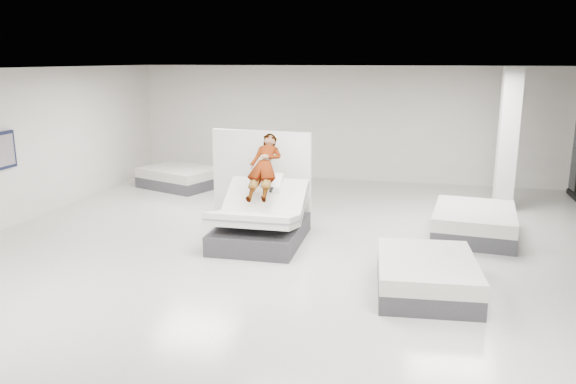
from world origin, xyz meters
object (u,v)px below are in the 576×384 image
object	(u,v)px
remote	(271,190)
flat_bed_right_far	(474,223)
flat_bed_right_near	(426,275)
column	(508,141)
hero_bed	(260,223)
flat_bed_left_far	(180,177)
person	(264,176)
divider_panel	(261,177)

from	to	relation	value
remote	flat_bed_right_far	size ratio (longest dim) A/B	0.07
flat_bed_right_near	column	bearing A→B (deg)	72.11
hero_bed	column	bearing A→B (deg)	37.17
flat_bed_right_far	flat_bed_left_far	xyz separation A→B (m)	(-7.36, 2.67, -0.01)
person	flat_bed_right_far	world-z (taller)	person
person	column	distance (m)	5.74
flat_bed_right_far	flat_bed_left_far	distance (m)	7.83
hero_bed	flat_bed_right_near	distance (m)	3.44
person	remote	world-z (taller)	person
hero_bed	flat_bed_right_near	size ratio (longest dim) A/B	1.04
hero_bed	remote	xyz separation A→B (m)	(0.22, -0.03, 0.65)
flat_bed_left_far	column	bearing A→B (deg)	-3.15
flat_bed_right_near	flat_bed_left_far	xyz separation A→B (m)	(-6.47, 5.64, 0.01)
flat_bed_right_near	flat_bed_right_far	bearing A→B (deg)	73.35
remote	flat_bed_right_far	world-z (taller)	remote
person	flat_bed_right_near	world-z (taller)	person
divider_panel	column	xyz separation A→B (m)	(5.07, 2.26, 0.63)
flat_bed_right_far	flat_bed_right_near	xyz separation A→B (m)	(-0.89, -2.97, -0.02)
flat_bed_left_far	remote	bearing A→B (deg)	-47.87
remote	flat_bed_right_near	distance (m)	3.32
remote	flat_bed_left_far	size ratio (longest dim) A/B	0.06
flat_bed_right_far	column	xyz separation A→B (m)	(0.79, 2.22, 1.33)
person	flat_bed_left_far	world-z (taller)	person
person	flat_bed_right_near	bearing A→B (deg)	-33.63
flat_bed_right_far	column	world-z (taller)	column
column	flat_bed_right_far	bearing A→B (deg)	-109.51
person	flat_bed_right_near	size ratio (longest dim) A/B	0.78
remote	hero_bed	bearing A→B (deg)	170.40
person	divider_panel	world-z (taller)	divider_panel
flat_bed_left_far	column	world-z (taller)	column
divider_panel	flat_bed_right_far	xyz separation A→B (m)	(4.28, 0.04, -0.70)
remote	flat_bed_right_near	world-z (taller)	remote
flat_bed_right_near	column	world-z (taller)	column
divider_panel	hero_bed	bearing A→B (deg)	-70.03
divider_panel	remote	bearing A→B (deg)	-62.02
remote	divider_panel	world-z (taller)	divider_panel
hero_bed	person	distance (m)	0.88
column	hero_bed	bearing A→B (deg)	-142.83
person	flat_bed_right_far	size ratio (longest dim) A/B	0.73
remote	flat_bed_left_far	world-z (taller)	remote
person	divider_panel	size ratio (longest dim) A/B	0.73
person	flat_bed_right_far	xyz separation A→B (m)	(3.92, 1.03, -0.94)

